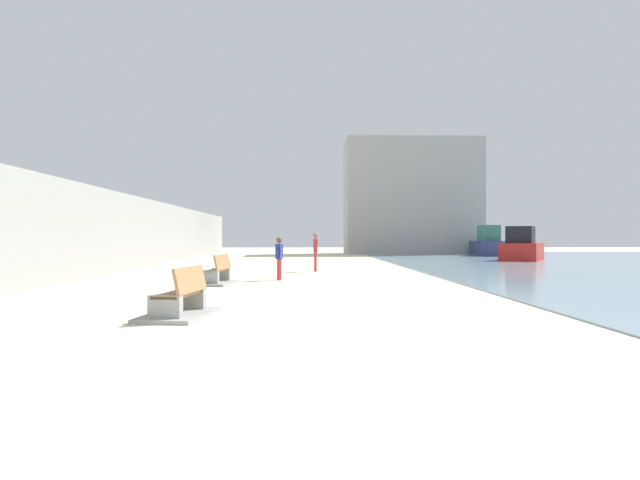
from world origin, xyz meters
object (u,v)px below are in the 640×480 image
bench_near (180,305)px  person_standing (315,249)px  boat_far_left (487,244)px  person_walking (279,256)px  boat_nearest (522,248)px  bench_far (216,277)px

bench_near → person_standing: (2.91, 14.90, 0.78)m
person_standing → boat_far_left: bearing=55.9°
person_walking → boat_nearest: boat_nearest is taller
bench_far → person_walking: 2.73m
boat_nearest → boat_far_left: 10.24m
bench_near → boat_far_left: 40.23m
bench_near → person_walking: 9.75m
bench_far → person_standing: size_ratio=1.29×
boat_nearest → person_standing: bearing=-140.4°
bench_near → boat_far_left: boat_far_left is taller
bench_far → boat_far_left: (17.84, 28.43, 0.70)m
bench_near → person_standing: 15.20m
boat_nearest → boat_far_left: boat_far_left is taller
person_walking → boat_far_left: boat_far_left is taller
bench_far → boat_nearest: size_ratio=0.45×
boat_far_left → person_walking: bearing=-120.7°
person_standing → boat_far_left: size_ratio=0.26×
bench_near → boat_far_left: (17.37, 36.29, 0.70)m
person_standing → boat_nearest: (13.53, 11.18, -0.17)m
bench_near → bench_far: size_ratio=1.00×
bench_near → boat_far_left: bearing=64.4°
person_walking → person_standing: 5.47m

